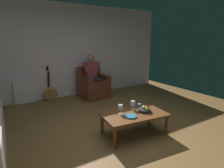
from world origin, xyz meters
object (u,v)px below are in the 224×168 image
Objects in this scene: coffee_table at (134,116)px; wine_glass_near at (120,108)px; guitar at (50,93)px; armchair at (93,86)px; candle_jar at (139,106)px; fruit_bowl at (145,109)px; person_seated at (93,74)px; wine_glass_far at (133,104)px; decorative_dish at (131,116)px.

wine_glass_near is at bearing -30.89° from coffee_table.
coffee_table is 1.24× the size of guitar.
armchair is 2.26m from candle_jar.
armchair is 5.39× the size of wine_glass_near.
wine_glass_near is (0.22, -0.13, 0.17)m from coffee_table.
guitar is 3.03m from fruit_bowl.
person_seated is 1.34× the size of guitar.
guitar is 2.77m from wine_glass_near.
person_seated is 15.47× the size of candle_jar.
guitar is at bearing -67.42° from candle_jar.
armchair is 3.91× the size of fruit_bowl.
fruit_bowl is 0.23m from candle_jar.
armchair is 10.90× the size of candle_jar.
wine_glass_near is 0.33m from wine_glass_far.
fruit_bowl is at bearing 110.14° from guitar.
guitar is (1.18, -0.36, -0.48)m from person_seated.
person_seated is 2.50m from fruit_bowl.
person_seated reaches higher than fruit_bowl.
guitar is 2.98m from decorative_dish.
wine_glass_far is (0.26, 2.27, 0.17)m from armchair.
person_seated reaches higher than candle_jar.
armchair is 4.43× the size of decorative_dish.
fruit_bowl is at bearing 174.51° from coffee_table.
wine_glass_far reaches higher than coffee_table.
wine_glass_near is at bearing 71.97° from armchair.
person_seated is 7.65× the size of wine_glass_near.
guitar is at bearing -70.76° from wine_glass_far.
person_seated is at bearing -101.36° from decorative_dish.
guitar reaches higher than candle_jar.
wine_glass_near is (0.58, 2.33, -0.18)m from person_seated.
coffee_table is 5.17× the size of fruit_bowl.
guitar is 2.80m from wine_glass_far.
candle_jar is at bearing -143.15° from coffee_table.
guitar is 5.77× the size of wine_glass_far.
candle_jar is at bearing 83.63° from person_seated.
person_seated is at bearing -98.53° from coffee_table.
decorative_dish is at bearing 102.99° from guitar.
wine_glass_far is at bearing 109.24° from guitar.
wine_glass_far is (-0.32, -0.06, -0.00)m from wine_glass_near.
fruit_bowl is 0.38m from decorative_dish.
candle_jar is at bearing 112.58° from guitar.
person_seated is 1.07× the size of coffee_table.
person_seated is 2.29m from wine_glass_far.
wine_glass_far is 0.38m from decorative_dish.
wine_glass_near is at bearing -18.74° from fruit_bowl.
wine_glass_near is 0.25m from decorative_dish.
armchair is at bearing 163.27° from guitar.
decorative_dish reaches higher than coffee_table.
person_seated is 2.41m from wine_glass_near.
fruit_bowl is 1.13× the size of decorative_dish.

